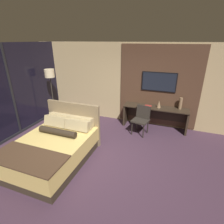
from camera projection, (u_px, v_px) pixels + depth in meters
ground_plane at (98, 160)px, 4.51m from camera, size 16.00×16.00×0.00m
wall_back_tv_panel at (131, 84)px, 6.16m from camera, size 7.20×0.09×2.80m
wall_left_window at (12, 94)px, 5.30m from camera, size 0.06×6.00×2.80m
bed at (54, 148)px, 4.37m from camera, size 1.63×2.19×1.23m
desk at (155, 113)px, 5.97m from camera, size 2.13×0.49×0.78m
tv at (159, 82)px, 5.73m from camera, size 1.12×0.04×0.63m
desk_chair at (142, 117)px, 5.61m from camera, size 0.58×0.57×0.92m
floor_lamp at (50, 78)px, 6.17m from camera, size 0.34×0.34×1.91m
vase_tall at (181, 103)px, 5.62m from camera, size 0.10×0.10×0.38m
vase_short at (159, 104)px, 5.75m from camera, size 0.14×0.14×0.25m
book at (148, 106)px, 5.89m from camera, size 0.23×0.16×0.03m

